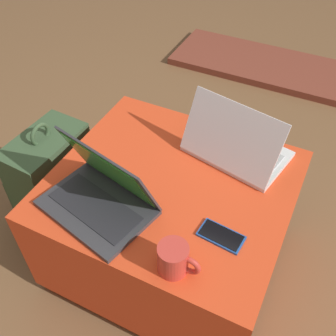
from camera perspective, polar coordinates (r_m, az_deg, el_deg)
ground_plane at (r=1.70m, az=0.39°, el=-12.67°), size 14.00×14.00×0.00m
ottoman at (r=1.51m, az=0.43°, el=-7.97°), size 0.80×0.73×0.46m
laptop_near at (r=1.25m, az=-9.73°, el=-3.81°), size 0.39×0.31×0.23m
laptop_far at (r=1.41m, az=9.74°, el=3.14°), size 0.39×0.30×0.23m
cell_phone at (r=1.20m, az=7.71°, el=-9.74°), size 0.14×0.08×0.01m
backpack at (r=1.76m, az=-16.61°, el=-1.51°), size 0.27×0.35×0.51m
coffee_mug at (r=1.09m, az=0.94°, el=-13.08°), size 0.13×0.09×0.10m
fireplace_hearth at (r=2.86m, az=15.35°, el=13.86°), size 1.40×0.50×0.04m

